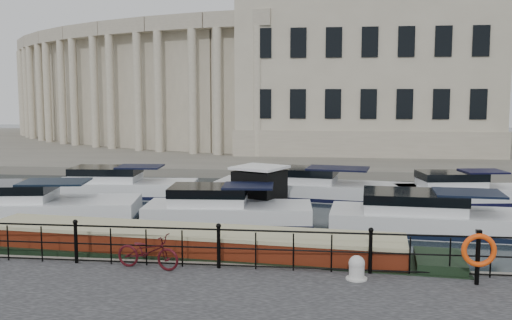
{
  "coord_description": "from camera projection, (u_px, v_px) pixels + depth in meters",
  "views": [
    {
      "loc": [
        2.76,
        -16.91,
        5.15
      ],
      "look_at": [
        0.5,
        2.0,
        3.0
      ],
      "focal_mm": 40.0,
      "sensor_mm": 36.0,
      "label": 1
    }
  ],
  "objects": [
    {
      "name": "narrowboat",
      "position": [
        187.0,
        256.0,
        17.06
      ],
      "size": [
        16.05,
        3.68,
        1.58
      ],
      "rotation": [
        0.0,
        0.0,
        -0.1
      ],
      "color": "black",
      "rests_on": "ground_plane"
    },
    {
      "name": "harbour_hut",
      "position": [
        260.0,
        192.0,
        24.88
      ],
      "size": [
        3.42,
        3.2,
        2.17
      ],
      "rotation": [
        0.0,
        0.0,
        -0.43
      ],
      "color": "#6B665B",
      "rests_on": "ground_plane"
    },
    {
      "name": "railing",
      "position": [
        219.0,
        244.0,
        15.23
      ],
      "size": [
        24.14,
        0.14,
        1.22
      ],
      "color": "black",
      "rests_on": "near_quay"
    },
    {
      "name": "cabin_cruisers",
      "position": [
        253.0,
        202.0,
        25.66
      ],
      "size": [
        27.24,
        10.71,
        1.99
      ],
      "color": "white",
      "rests_on": "ground_plane"
    },
    {
      "name": "civic_building",
      "position": [
        283.0,
        75.0,
        51.16
      ],
      "size": [
        53.55,
        31.84,
        16.85
      ],
      "color": "#ADA38C",
      "rests_on": "far_bank"
    },
    {
      "name": "bicycle",
      "position": [
        148.0,
        251.0,
        15.19
      ],
      "size": [
        1.88,
        0.95,
        0.94
      ],
      "primitive_type": "imported",
      "rotation": [
        0.0,
        0.0,
        1.38
      ],
      "color": "#3F0B10",
      "rests_on": "near_quay"
    },
    {
      "name": "mooring_bollard",
      "position": [
        357.0,
        268.0,
        14.32
      ],
      "size": [
        0.54,
        0.54,
        0.61
      ],
      "color": "beige",
      "rests_on": "near_quay"
    },
    {
      "name": "far_bank",
      "position": [
        295.0,
        146.0,
        56.03
      ],
      "size": [
        120.0,
        42.0,
        0.55
      ],
      "primitive_type": "cube",
      "color": "#6B665B",
      "rests_on": "ground_plane"
    },
    {
      "name": "ground_plane",
      "position": [
        232.0,
        263.0,
        17.58
      ],
      "size": [
        160.0,
        160.0,
        0.0
      ],
      "primitive_type": "plane",
      "color": "black",
      "rests_on": "ground"
    },
    {
      "name": "life_ring_post",
      "position": [
        479.0,
        251.0,
        13.8
      ],
      "size": [
        0.84,
        0.21,
        1.36
      ],
      "color": "black",
      "rests_on": "near_quay"
    }
  ]
}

